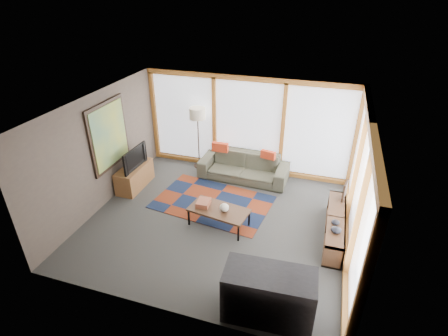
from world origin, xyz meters
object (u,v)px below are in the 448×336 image
(coffee_table, at_px, (219,217))
(tv_console, at_px, (135,176))
(bookshelf, at_px, (335,226))
(television, at_px, (132,158))
(sofa, at_px, (244,167))
(floor_lamp, at_px, (198,138))
(bar_counter, at_px, (269,295))

(coffee_table, height_order, tv_console, tv_console)
(bookshelf, height_order, television, television)
(sofa, distance_m, television, 2.84)
(floor_lamp, xyz_separation_m, tv_console, (-1.16, -1.50, -0.57))
(bookshelf, distance_m, television, 4.93)
(bookshelf, xyz_separation_m, bar_counter, (-0.93, -2.30, 0.19))
(floor_lamp, height_order, tv_console, floor_lamp)
(sofa, relative_size, floor_lamp, 1.34)
(tv_console, bearing_deg, bar_counter, -35.18)
(television, bearing_deg, tv_console, 34.58)
(sofa, height_order, bar_counter, bar_counter)
(bookshelf, relative_size, bar_counter, 1.42)
(sofa, bearing_deg, bookshelf, -34.20)
(coffee_table, xyz_separation_m, bar_counter, (1.44, -1.92, 0.23))
(floor_lamp, relative_size, coffee_table, 1.38)
(bookshelf, height_order, bar_counter, bar_counter)
(sofa, height_order, floor_lamp, floor_lamp)
(sofa, xyz_separation_m, floor_lamp, (-1.35, 0.26, 0.52))
(coffee_table, distance_m, tv_console, 2.67)
(floor_lamp, distance_m, bookshelf, 4.28)
(coffee_table, bearing_deg, floor_lamp, 119.97)
(floor_lamp, relative_size, television, 1.84)
(sofa, height_order, tv_console, sofa)
(floor_lamp, height_order, bar_counter, floor_lamp)
(bookshelf, height_order, tv_console, tv_console)
(coffee_table, bearing_deg, bar_counter, -53.18)
(bookshelf, xyz_separation_m, television, (-4.87, 0.46, 0.60))
(bookshelf, bearing_deg, sofa, 143.92)
(sofa, xyz_separation_m, bar_counter, (1.46, -4.04, 0.10))
(floor_lamp, relative_size, tv_console, 1.51)
(floor_lamp, bearing_deg, bar_counter, -56.83)
(coffee_table, relative_size, bar_counter, 0.90)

